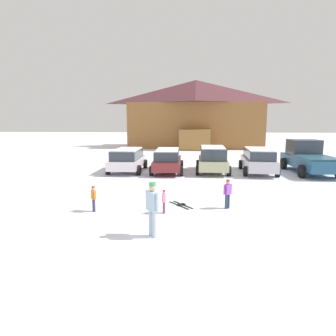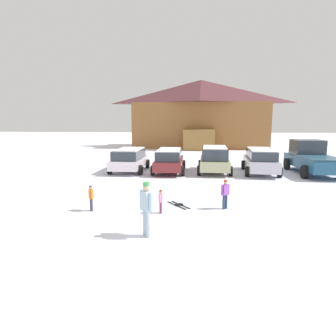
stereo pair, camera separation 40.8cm
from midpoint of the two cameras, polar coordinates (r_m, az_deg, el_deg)
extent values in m
plane|color=white|center=(7.42, 1.72, -18.71)|extent=(160.00, 160.00, 0.00)
cube|color=brown|center=(39.63, 4.94, 8.10)|extent=(16.79, 8.23, 5.61)
pyramid|color=#51282D|center=(39.79, 5.03, 14.26)|extent=(17.41, 8.86, 2.94)
cube|color=olive|center=(35.04, 4.78, 5.35)|extent=(3.67, 1.95, 2.40)
cube|color=white|center=(20.69, -8.24, 1.05)|extent=(1.96, 4.45, 0.57)
cube|color=#2D3842|center=(20.53, -8.33, 2.62)|extent=(1.71, 3.39, 0.60)
cube|color=white|center=(20.50, -8.35, 3.54)|extent=(1.60, 3.22, 0.06)
cylinder|color=black|center=(22.28, -9.98, 0.84)|extent=(0.23, 0.64, 0.64)
cylinder|color=black|center=(21.87, -4.87, 0.79)|extent=(0.23, 0.64, 0.64)
cylinder|color=black|center=(19.67, -11.95, -0.30)|extent=(0.23, 0.64, 0.64)
cylinder|color=black|center=(19.20, -6.18, -0.38)|extent=(0.23, 0.64, 0.64)
cube|color=maroon|center=(20.13, -0.67, 0.93)|extent=(1.77, 4.44, 0.57)
cube|color=#2D3842|center=(19.96, -0.69, 2.56)|extent=(1.56, 3.37, 0.60)
cube|color=white|center=(19.93, -0.69, 3.50)|extent=(1.45, 3.20, 0.06)
cylinder|color=black|center=(21.60, -2.94, 0.71)|extent=(0.22, 0.64, 0.64)
cylinder|color=black|center=(21.49, 2.08, 0.67)|extent=(0.22, 0.64, 0.64)
cylinder|color=black|center=(18.91, -3.80, -0.50)|extent=(0.22, 0.64, 0.64)
cylinder|color=black|center=(18.78, 1.94, -0.55)|extent=(0.22, 0.64, 0.64)
cube|color=#B0B182|center=(20.30, 7.90, 0.97)|extent=(2.03, 4.32, 0.61)
cube|color=#2D3842|center=(20.14, 7.95, 2.83)|extent=(1.76, 3.29, 0.73)
cube|color=white|center=(20.10, 7.97, 3.95)|extent=(1.64, 3.13, 0.06)
cylinder|color=black|center=(21.64, 5.16, 0.70)|extent=(0.25, 0.65, 0.64)
cylinder|color=black|center=(21.70, 10.38, 0.61)|extent=(0.25, 0.65, 0.64)
cylinder|color=black|center=(19.04, 5.04, -0.44)|extent=(0.25, 0.65, 0.64)
cylinder|color=black|center=(19.12, 10.96, -0.54)|extent=(0.25, 0.65, 0.64)
cube|color=#BBB8C2|center=(20.71, 16.21, 0.93)|extent=(2.14, 4.82, 0.67)
cube|color=#2D3842|center=(20.54, 16.32, 2.59)|extent=(1.84, 3.68, 0.57)
cube|color=white|center=(20.51, 16.36, 3.46)|extent=(1.72, 3.50, 0.06)
cylinder|color=black|center=(22.07, 13.15, 0.66)|extent=(0.27, 0.65, 0.64)
cylinder|color=black|center=(22.34, 18.07, 0.55)|extent=(0.27, 0.65, 0.64)
cylinder|color=black|center=(19.20, 13.95, -0.60)|extent=(0.27, 0.65, 0.64)
cylinder|color=black|center=(19.51, 19.58, -0.71)|extent=(0.27, 0.65, 0.64)
cube|color=#215170|center=(21.69, 24.85, 1.06)|extent=(2.08, 5.58, 0.70)
cube|color=#2D3842|center=(22.63, 23.95, 3.65)|extent=(1.88, 1.80, 1.05)
cube|color=#2B5469|center=(20.75, 25.92, 1.80)|extent=(2.06, 3.08, 0.12)
cylinder|color=black|center=(22.92, 20.68, 0.82)|extent=(0.27, 0.80, 0.80)
cylinder|color=black|center=(23.69, 25.77, 0.75)|extent=(0.27, 0.80, 0.80)
cylinder|color=black|center=(19.80, 23.61, -0.57)|extent=(0.27, 0.80, 0.80)
cylinder|color=#743258|center=(11.38, -1.76, -7.47)|extent=(0.08, 0.08, 0.44)
cylinder|color=#743258|center=(11.29, -1.85, -7.60)|extent=(0.08, 0.08, 0.44)
cube|color=pink|center=(11.23, -1.82, -5.70)|extent=(0.15, 0.23, 0.31)
cylinder|color=pink|center=(11.36, -1.69, -5.49)|extent=(0.06, 0.06, 0.29)
cylinder|color=pink|center=(11.10, -1.95, -5.84)|extent=(0.06, 0.06, 0.29)
sphere|color=tan|center=(11.18, -1.82, -4.66)|extent=(0.11, 0.11, 0.11)
cylinder|color=#B8332A|center=(11.16, -1.82, -4.36)|extent=(0.11, 0.11, 0.05)
cylinder|color=#A2B8C5|center=(9.03, -3.91, -10.67)|extent=(0.15, 0.15, 0.82)
cylinder|color=#A2B8C5|center=(9.18, -4.52, -10.35)|extent=(0.15, 0.15, 0.82)
cube|color=#A2BFD3|center=(8.89, -4.27, -6.26)|extent=(0.44, 0.46, 0.58)
cylinder|color=#A2BFD3|center=(8.68, -3.37, -6.53)|extent=(0.11, 0.11, 0.55)
cylinder|color=#A2BFD3|center=(9.10, -5.12, -5.81)|extent=(0.11, 0.11, 0.55)
sphere|color=tan|center=(8.80, -4.30, -3.77)|extent=(0.21, 0.21, 0.21)
cylinder|color=green|center=(8.77, -4.31, -3.05)|extent=(0.20, 0.20, 0.10)
cylinder|color=#3C3659|center=(11.99, -14.96, -6.80)|extent=(0.09, 0.09, 0.49)
cylinder|color=#3C3659|center=(11.89, -14.85, -6.93)|extent=(0.09, 0.09, 0.49)
cube|color=orange|center=(11.83, -14.98, -4.93)|extent=(0.24, 0.28, 0.34)
cylinder|color=orange|center=(11.97, -15.14, -4.72)|extent=(0.07, 0.07, 0.33)
cylinder|color=orange|center=(11.69, -14.83, -5.05)|extent=(0.07, 0.07, 0.33)
sphere|color=tan|center=(11.78, -15.03, -3.82)|extent=(0.12, 0.12, 0.12)
cylinder|color=#AD3C37|center=(11.76, -15.04, -3.50)|extent=(0.12, 0.12, 0.06)
cylinder|color=navy|center=(12.13, 10.49, -6.24)|extent=(0.10, 0.10, 0.57)
cylinder|color=navy|center=(12.04, 10.07, -6.34)|extent=(0.10, 0.10, 0.57)
cube|color=purple|center=(11.97, 10.35, -4.03)|extent=(0.32, 0.31, 0.40)
cylinder|color=purple|center=(12.09, 10.94, -3.86)|extent=(0.08, 0.08, 0.38)
cylinder|color=purple|center=(11.84, 9.74, -4.10)|extent=(0.08, 0.08, 0.38)
sphere|color=tan|center=(11.91, 10.38, -2.74)|extent=(0.15, 0.15, 0.15)
cylinder|color=#B73A29|center=(11.89, 10.39, -2.37)|extent=(0.14, 0.14, 0.07)
cube|color=black|center=(12.34, 1.12, -7.15)|extent=(0.86, 1.12, 0.02)
cube|color=black|center=(12.29, 1.25, -7.02)|extent=(0.18, 0.21, 0.06)
cube|color=black|center=(12.45, 1.89, -7.00)|extent=(0.86, 1.12, 0.02)
cube|color=black|center=(12.40, 2.02, -6.88)|extent=(0.18, 0.21, 0.06)
camera|label=1|loc=(0.20, -90.75, -0.12)|focal=32.00mm
camera|label=2|loc=(0.20, 89.25, 0.12)|focal=32.00mm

